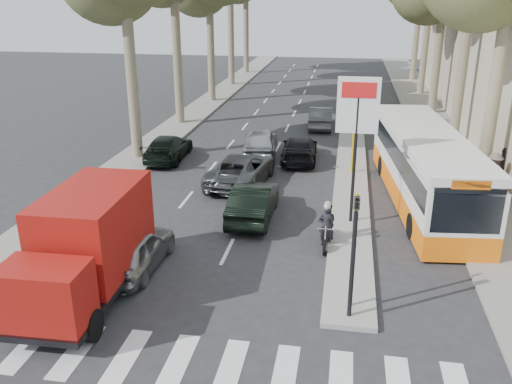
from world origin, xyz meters
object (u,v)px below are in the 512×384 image
dark_hatchback (254,201)px  motorcycle (327,225)px  red_truck (87,245)px  silver_hatchback (136,250)px  city_bus (425,166)px

dark_hatchback → motorcycle: 3.43m
dark_hatchback → red_truck: size_ratio=0.74×
silver_hatchback → city_bus: 12.39m
red_truck → motorcycle: size_ratio=3.07×
silver_hatchback → dark_hatchback: (3.00, 4.69, 0.05)m
dark_hatchback → motorcycle: size_ratio=2.27×
red_truck → motorcycle: (6.61, 4.57, -0.89)m
motorcycle → red_truck: bearing=-144.7°
motorcycle → dark_hatchback: bearing=148.5°
silver_hatchback → red_truck: 2.08m
dark_hatchback → motorcycle: bearing=147.9°
dark_hatchback → red_truck: (-3.70, -6.39, 0.92)m
silver_hatchback → motorcycle: 6.56m
city_bus → motorcycle: (-3.80, -4.78, -0.86)m
dark_hatchback → city_bus: city_bus is taller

